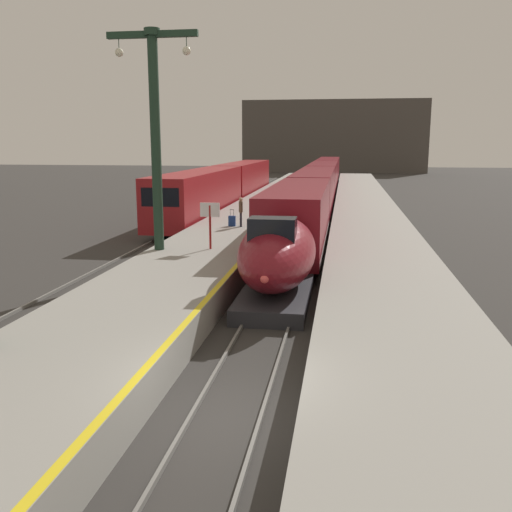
# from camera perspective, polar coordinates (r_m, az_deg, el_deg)

# --- Properties ---
(ground_plane) EXTENTS (260.00, 260.00, 0.00)m
(ground_plane) POSITION_cam_1_polar(r_m,az_deg,el_deg) (12.57, -3.09, -16.26)
(ground_plane) COLOR #33302D
(platform_left) EXTENTS (4.80, 110.00, 1.05)m
(platform_left) POSITION_cam_1_polar(r_m,az_deg,el_deg) (36.59, -1.27, 3.10)
(platform_left) COLOR gray
(platform_left) RESTS_ON ground
(platform_right) EXTENTS (4.80, 110.00, 1.05)m
(platform_right) POSITION_cam_1_polar(r_m,az_deg,el_deg) (36.06, 11.52, 2.75)
(platform_right) COLOR gray
(platform_right) RESTS_ON ground
(platform_left_safety_stripe) EXTENTS (0.20, 107.80, 0.01)m
(platform_left_safety_stripe) POSITION_cam_1_polar(r_m,az_deg,el_deg) (36.18, 2.29, 3.84)
(platform_left_safety_stripe) COLOR yellow
(platform_left_safety_stripe) RESTS_ON platform_left
(rail_main_left) EXTENTS (0.08, 110.00, 0.12)m
(rail_main_left) POSITION_cam_1_polar(r_m,az_deg,el_deg) (38.93, 4.24, 2.89)
(rail_main_left) COLOR slate
(rail_main_left) RESTS_ON ground
(rail_main_right) EXTENTS (0.08, 110.00, 0.12)m
(rail_main_right) POSITION_cam_1_polar(r_m,az_deg,el_deg) (38.84, 6.45, 2.82)
(rail_main_right) COLOR slate
(rail_main_right) RESTS_ON ground
(rail_secondary_left) EXTENTS (0.08, 110.00, 0.12)m
(rail_secondary_left) POSITION_cam_1_polar(r_m,az_deg,el_deg) (40.40, -7.30, 3.14)
(rail_secondary_left) COLOR slate
(rail_secondary_left) RESTS_ON ground
(rail_secondary_right) EXTENTS (0.08, 110.00, 0.12)m
(rail_secondary_right) POSITION_cam_1_polar(r_m,az_deg,el_deg) (40.00, -5.23, 3.10)
(rail_secondary_right) COLOR slate
(rail_secondary_right) RESTS_ON ground
(highspeed_train_main) EXTENTS (2.92, 75.64, 3.60)m
(highspeed_train_main) POSITION_cam_1_polar(r_m,az_deg,el_deg) (53.93, 6.44, 7.27)
(highspeed_train_main) COLOR maroon
(highspeed_train_main) RESTS_ON ground
(regional_train_adjacent) EXTENTS (2.85, 36.60, 3.80)m
(regional_train_adjacent) POSITION_cam_1_polar(r_m,az_deg,el_deg) (50.40, -3.11, 7.22)
(regional_train_adjacent) COLOR maroon
(regional_train_adjacent) RESTS_ON ground
(station_column_mid) EXTENTS (4.00, 0.68, 9.54)m
(station_column_mid) POSITION_cam_1_polar(r_m,az_deg,el_deg) (25.56, -10.22, 13.35)
(station_column_mid) COLOR #1E3828
(station_column_mid) RESTS_ON platform_left
(passenger_near_edge) EXTENTS (0.28, 0.56, 1.69)m
(passenger_near_edge) POSITION_cam_1_polar(r_m,az_deg,el_deg) (32.48, -1.56, 4.73)
(passenger_near_edge) COLOR #23232D
(passenger_near_edge) RESTS_ON platform_left
(rolling_suitcase) EXTENTS (0.40, 0.22, 0.98)m
(rolling_suitcase) POSITION_cam_1_polar(r_m,az_deg,el_deg) (32.80, -2.45, 3.58)
(rolling_suitcase) COLOR navy
(rolling_suitcase) RESTS_ON platform_left
(departure_info_board) EXTENTS (0.90, 0.10, 2.12)m
(departure_info_board) POSITION_cam_1_polar(r_m,az_deg,el_deg) (25.61, -4.70, 4.05)
(departure_info_board) COLOR maroon
(departure_info_board) RESTS_ON platform_left
(terminus_back_wall) EXTENTS (36.00, 2.00, 14.00)m
(terminus_back_wall) POSITION_cam_1_polar(r_m,az_deg,el_deg) (112.90, 7.90, 11.94)
(terminus_back_wall) COLOR #4C4742
(terminus_back_wall) RESTS_ON ground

